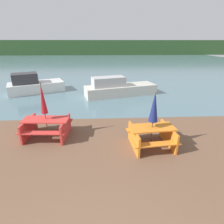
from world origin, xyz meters
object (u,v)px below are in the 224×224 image
at_px(umbrella_crimson, 43,99).
at_px(umbrella_navy, 154,107).
at_px(picnic_table_orange, 151,135).
at_px(picnic_table_red, 47,126).
at_px(boat_second, 34,85).
at_px(boat, 118,88).

bearing_deg(umbrella_crimson, umbrella_navy, -12.76).
height_order(picnic_table_orange, picnic_table_red, same).
bearing_deg(picnic_table_orange, boat_second, 131.64).
bearing_deg(boat, umbrella_crimson, -135.67).
bearing_deg(umbrella_navy, umbrella_crimson, 167.24).
distance_m(umbrella_crimson, umbrella_navy, 4.04).
xyz_separation_m(umbrella_crimson, boat_second, (-2.92, 6.83, -1.04)).
bearing_deg(umbrella_navy, picnic_table_orange, 0.00).
bearing_deg(umbrella_crimson, boat, 59.99).
relative_size(picnic_table_orange, picnic_table_red, 0.92).
height_order(picnic_table_red, umbrella_navy, umbrella_navy).
bearing_deg(boat_second, umbrella_crimson, -91.00).
xyz_separation_m(picnic_table_red, boat_second, (-2.92, 6.83, 0.07)).
distance_m(picnic_table_red, umbrella_navy, 4.17).
xyz_separation_m(picnic_table_orange, picnic_table_red, (-3.94, 0.89, 0.01)).
relative_size(picnic_table_red, boat, 0.35).
height_order(picnic_table_orange, boat, boat).
distance_m(picnic_table_orange, boat_second, 10.33).
relative_size(umbrella_crimson, boat, 0.42).
bearing_deg(boat, umbrella_navy, -99.97).
xyz_separation_m(picnic_table_red, boat, (3.28, 5.68, 0.03)).
bearing_deg(boat_second, umbrella_navy, -72.55).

